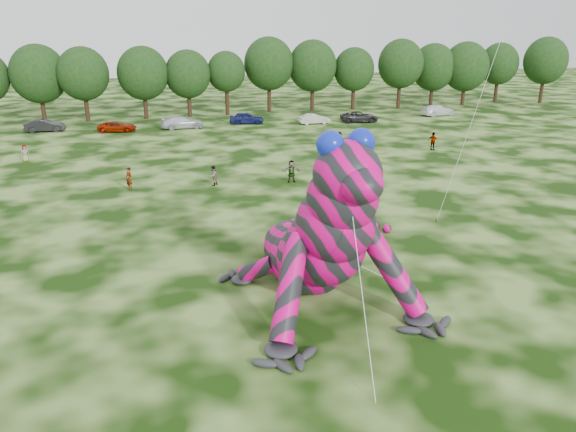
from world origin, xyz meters
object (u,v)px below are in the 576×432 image
at_px(tree_17, 544,70).
at_px(car_5, 314,119).
at_px(tree_7, 144,83).
at_px(spectator_4, 25,153).
at_px(tree_13, 400,74).
at_px(tree_8, 188,84).
at_px(tree_9, 227,83).
at_px(tree_10, 269,75).
at_px(inflatable_gecko, 303,204).
at_px(tree_12, 354,79).
at_px(tree_15, 465,74).
at_px(car_6, 359,117).
at_px(tree_16, 498,73).
at_px(spectator_5, 292,171).
at_px(spectator_1, 213,176).
at_px(spectator_2, 339,140).
at_px(spectator_3, 433,141).
at_px(spectator_0, 129,179).
at_px(car_2, 117,127).
at_px(car_3, 182,122).
at_px(car_7, 438,110).
at_px(tree_11, 312,76).
at_px(tree_14, 433,75).
at_px(tree_5, 40,83).
at_px(car_4, 247,118).
at_px(car_1, 45,126).
at_px(tree_6, 84,84).

relative_size(tree_17, car_5, 2.60).
xyz_separation_m(tree_7, spectator_4, (-11.51, -22.87, -3.93)).
height_order(tree_13, car_5, tree_13).
xyz_separation_m(tree_8, tree_9, (5.28, 0.36, -0.13)).
xyz_separation_m(tree_10, spectator_4, (-28.98, -24.64, -4.45)).
distance_m(inflatable_gecko, tree_12, 60.39).
xyz_separation_m(tree_15, car_6, (-21.81, -11.07, -4.13)).
relative_size(tree_16, spectator_5, 5.24).
distance_m(car_6, spectator_1, 33.87).
relative_size(tree_7, spectator_2, 5.55).
relative_size(car_6, spectator_3, 2.70).
xyz_separation_m(tree_8, spectator_0, (-8.05, -35.36, -3.57)).
height_order(car_2, car_3, car_3).
relative_size(tree_10, car_7, 2.08).
xyz_separation_m(tree_11, car_6, (2.88, -11.50, -4.35)).
relative_size(tree_14, car_3, 1.86).
xyz_separation_m(tree_12, tree_17, (31.94, -1.08, 0.66)).
xyz_separation_m(tree_14, tree_17, (18.49, -2.06, 0.45)).
xyz_separation_m(car_3, spectator_5, (6.45, -27.18, 0.16)).
xyz_separation_m(inflatable_gecko, tree_15, (42.56, 55.40, 0.63)).
bearing_deg(tree_11, tree_13, -4.58).
xyz_separation_m(tree_5, spectator_4, (1.54, -24.50, -4.09)).
bearing_deg(tree_12, inflatable_gecko, -113.52).
relative_size(spectator_3, spectator_0, 1.01).
distance_m(tree_5, spectator_2, 41.42).
height_order(tree_11, tree_13, tree_13).
height_order(car_7, spectator_4, spectator_4).
bearing_deg(tree_7, car_4, -31.62).
bearing_deg(tree_14, spectator_5, -131.07).
relative_size(tree_10, spectator_4, 6.52).
bearing_deg(tree_16, car_3, -167.51).
relative_size(tree_7, tree_14, 1.01).
bearing_deg(tree_13, spectator_5, -126.33).
xyz_separation_m(tree_7, car_6, (26.74, -10.11, -4.05)).
bearing_deg(tree_7, car_1, -149.65).
distance_m(tree_6, car_4, 21.52).
height_order(tree_16, tree_17, tree_17).
height_order(tree_5, tree_16, tree_5).
bearing_deg(tree_14, car_1, -170.91).
relative_size(tree_6, tree_16, 1.01).
relative_size(tree_13, tree_16, 1.08).
bearing_deg(tree_5, tree_15, -0.62).
bearing_deg(tree_10, inflatable_gecko, -101.55).
bearing_deg(car_3, tree_13, -80.05).
bearing_deg(car_3, tree_16, -82.99).
bearing_deg(tree_16, tree_10, -178.80).
distance_m(car_6, spectator_2, 16.77).
height_order(car_3, spectator_1, spectator_1).
relative_size(car_3, spectator_3, 2.77).
bearing_deg(tree_5, spectator_1, -65.00).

